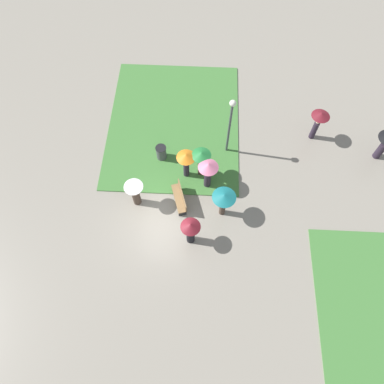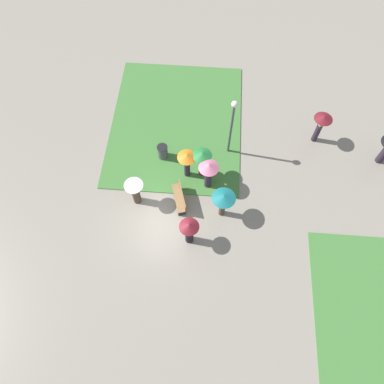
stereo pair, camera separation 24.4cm
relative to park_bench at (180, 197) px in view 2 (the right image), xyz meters
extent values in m
plane|color=gray|center=(1.07, -0.85, -0.46)|extent=(90.00, 90.00, 0.00)
cube|color=#427A38|center=(-4.94, -0.69, -0.43)|extent=(9.04, 7.25, 0.06)
cube|color=brown|center=(0.02, -0.07, -0.04)|extent=(1.69, 0.88, 0.05)
cube|color=brown|center=(-0.03, 0.11, 0.21)|extent=(1.58, 0.52, 0.45)
cube|color=#232326|center=(-0.67, -0.28, -0.26)|extent=(0.19, 0.38, 0.40)
cube|color=#232326|center=(0.71, 0.14, -0.26)|extent=(0.19, 0.38, 0.40)
cylinder|color=#474C51|center=(-3.25, 2.29, 1.32)|extent=(0.12, 0.12, 3.57)
sphere|color=white|center=(-3.25, 2.29, 3.27)|extent=(0.32, 0.32, 0.32)
cylinder|color=#4C4C51|center=(-2.62, -1.16, -0.03)|extent=(0.52, 0.52, 0.87)
cylinder|color=black|center=(-2.62, -1.16, 0.42)|extent=(0.56, 0.56, 0.03)
cylinder|color=#2D2333|center=(-1.04, 1.31, 0.10)|extent=(0.45, 0.45, 1.13)
sphere|color=brown|center=(-1.04, 1.31, 0.78)|extent=(0.22, 0.22, 0.22)
cylinder|color=#4C4C4F|center=(-1.04, 1.31, 1.06)|extent=(0.02, 0.02, 0.35)
cone|color=pink|center=(-1.04, 1.31, 1.38)|extent=(1.00, 1.00, 0.28)
cylinder|color=#2D2333|center=(-1.60, 0.22, 0.09)|extent=(0.41, 0.41, 1.10)
sphere|color=tan|center=(-1.60, 0.22, 0.73)|extent=(0.19, 0.19, 0.19)
cylinder|color=#4C4C4F|center=(-1.60, 0.22, 1.00)|extent=(0.02, 0.02, 0.35)
cone|color=orange|center=(-1.60, 0.22, 1.30)|extent=(0.95, 0.95, 0.24)
cylinder|color=#47382D|center=(0.10, -2.15, 0.04)|extent=(0.48, 0.48, 1.01)
sphere|color=brown|center=(0.10, -2.15, 0.64)|extent=(0.20, 0.20, 0.20)
cylinder|color=#4C4C4F|center=(0.10, -2.15, 0.91)|extent=(0.02, 0.02, 0.35)
cone|color=white|center=(0.10, -2.15, 1.21)|extent=(0.92, 0.92, 0.24)
cylinder|color=#47382D|center=(-1.71, 0.96, 0.11)|extent=(0.40, 0.40, 1.14)
sphere|color=tan|center=(-1.71, 0.96, 0.78)|extent=(0.21, 0.21, 0.21)
cylinder|color=#4C4C4F|center=(-1.71, 0.96, 1.07)|extent=(0.02, 0.02, 0.35)
cone|color=#237A38|center=(-1.71, 0.96, 1.35)|extent=(0.97, 0.97, 0.22)
cylinder|color=#47382D|center=(0.48, 2.08, 0.07)|extent=(0.33, 0.33, 1.07)
sphere|color=#997051|center=(0.48, 2.08, 0.70)|extent=(0.19, 0.19, 0.19)
cylinder|color=#4C4C4F|center=(0.48, 2.08, 0.97)|extent=(0.02, 0.02, 0.35)
cone|color=#197075|center=(0.48, 2.08, 1.26)|extent=(1.13, 1.13, 0.22)
cylinder|color=black|center=(2.00, 0.61, 0.04)|extent=(0.55, 0.55, 1.00)
sphere|color=tan|center=(2.00, 0.61, 0.64)|extent=(0.20, 0.20, 0.20)
cylinder|color=#4C4C4F|center=(2.00, 0.61, 0.91)|extent=(0.02, 0.02, 0.35)
cone|color=maroon|center=(2.00, 0.61, 1.22)|extent=(0.91, 0.91, 0.26)
cylinder|color=#2D2333|center=(-3.26, 10.34, 0.06)|extent=(0.44, 0.44, 1.04)
cylinder|color=#2D2333|center=(-4.39, 6.99, 0.13)|extent=(0.39, 0.39, 1.18)
sphere|color=beige|center=(-4.39, 6.99, 0.83)|extent=(0.22, 0.22, 0.22)
cylinder|color=#4C4C4F|center=(-4.39, 6.99, 1.12)|extent=(0.02, 0.02, 0.35)
cone|color=maroon|center=(-4.39, 6.99, 1.40)|extent=(0.96, 0.96, 0.22)
camera|label=1|loc=(8.50, 0.99, 16.30)|focal=35.00mm
camera|label=2|loc=(8.48, 1.24, 16.30)|focal=35.00mm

